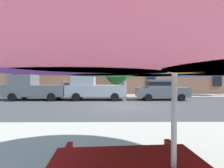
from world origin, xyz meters
name	(u,v)px	position (x,y,z in m)	size (l,w,h in m)	color
ground_plane	(124,107)	(0.00, 0.00, 0.00)	(120.00, 120.00, 0.00)	#424244
sidewalk_far	(119,96)	(0.00, 6.80, 0.06)	(56.00, 3.60, 0.12)	#9E998E
apartment_building	(116,29)	(0.00, 14.99, 9.60)	(47.71, 12.08, 19.20)	#A87056
pickup_gray	(34,88)	(-7.48, 3.70, 1.03)	(5.10, 2.12, 2.20)	slate
pickup_silver	(94,88)	(-2.32, 3.70, 1.03)	(5.10, 2.12, 2.20)	#A8AAB2
sedan_gray	(161,89)	(3.57, 3.70, 0.95)	(4.40, 1.98, 1.78)	slate
street_tree_left	(32,63)	(-9.29, 7.10, 3.57)	(2.64, 2.79, 5.02)	brown
street_tree_middle	(118,71)	(-0.08, 6.50, 2.68)	(2.59, 2.64, 4.10)	#4C3823
patio_umbrella	(175,54)	(-0.18, -9.00, 1.98)	(3.60, 3.35, 2.25)	silver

